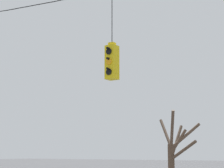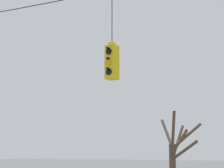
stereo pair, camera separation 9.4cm
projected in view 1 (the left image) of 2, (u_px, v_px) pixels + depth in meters
The scene contains 2 objects.
traffic_light_over_intersection at pixel (112, 62), 13.71m from camera, with size 0.34×0.58×2.96m.
bare_tree at pixel (174, 155), 21.78m from camera, with size 2.79×2.58×4.20m.
Camera 1 is at (6.23, -11.58, 2.18)m, focal length 70.00 mm.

